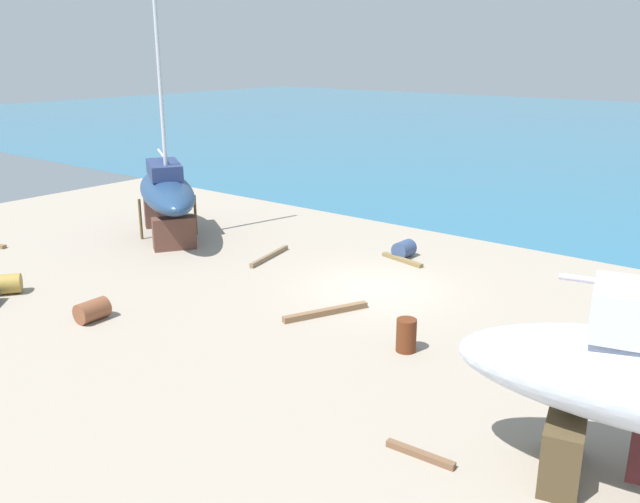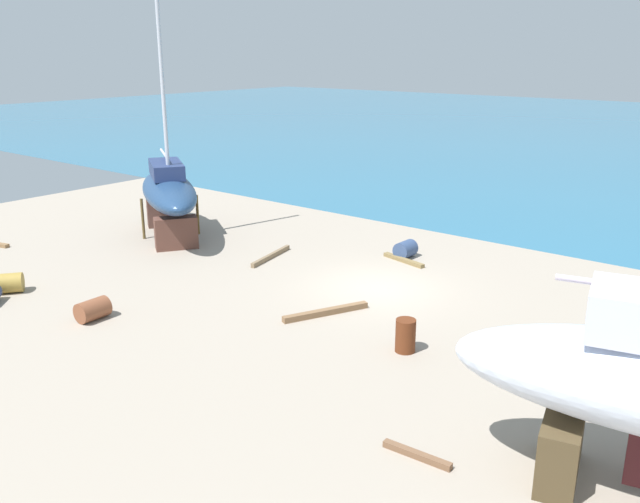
# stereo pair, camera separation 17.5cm
# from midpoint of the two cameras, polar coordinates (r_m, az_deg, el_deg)

# --- Properties ---
(ground_plane) EXTENTS (45.96, 45.96, 0.00)m
(ground_plane) POSITION_cam_midpoint_polar(r_m,az_deg,el_deg) (20.04, -1.34, -6.05)
(ground_plane) COLOR #9F9282
(sailboat_mid_port) EXTENTS (7.67, 6.00, 11.56)m
(sailboat_mid_port) POSITION_cam_midpoint_polar(r_m,az_deg,el_deg) (29.32, -13.20, 4.97)
(sailboat_mid_port) COLOR brown
(sailboat_mid_port) RESTS_ON ground
(barrel_rust_near) EXTENTS (0.68, 0.84, 0.67)m
(barrel_rust_near) POSITION_cam_midpoint_polar(r_m,az_deg,el_deg) (26.20, 7.03, 0.20)
(barrel_rust_near) COLOR #33476F
(barrel_rust_near) RESTS_ON ground
(barrel_tipped_right) EXTENTS (0.62, 0.62, 0.92)m
(barrel_tipped_right) POSITION_cam_midpoint_polar(r_m,az_deg,el_deg) (18.15, 7.14, -7.14)
(barrel_tipped_right) COLOR #5D2B15
(barrel_tipped_right) RESTS_ON ground
(barrel_ochre) EXTENTS (1.01, 1.03, 0.67)m
(barrel_ochre) POSITION_cam_midpoint_polar(r_m,az_deg,el_deg) (24.54, -25.37, -2.53)
(barrel_ochre) COLOR olive
(barrel_ochre) RESTS_ON ground
(barrel_blue_faded) EXTENTS (0.68, 0.97, 0.64)m
(barrel_blue_faded) POSITION_cam_midpoint_polar(r_m,az_deg,el_deg) (21.19, -19.19, -4.80)
(barrel_blue_faded) COLOR brown
(barrel_blue_faded) RESTS_ON ground
(timber_short_cross) EXTENTS (2.01, 0.67, 0.15)m
(timber_short_cross) POSITION_cam_midpoint_polar(r_m,az_deg,el_deg) (25.73, 6.88, -0.72)
(timber_short_cross) COLOR olive
(timber_short_cross) RESTS_ON ground
(timber_long_fore) EXTENTS (0.73, 2.71, 0.18)m
(timber_long_fore) POSITION_cam_midpoint_polar(r_m,az_deg,el_deg) (26.02, -4.54, -0.41)
(timber_long_fore) COLOR #7C664A
(timber_long_fore) RESTS_ON ground
(timber_plank_near) EXTENTS (1.39, 2.70, 0.19)m
(timber_plank_near) POSITION_cam_midpoint_polar(r_m,az_deg,el_deg) (20.50, 0.26, -5.22)
(timber_plank_near) COLOR brown
(timber_plank_near) RESTS_ON ground
(timber_plank_far) EXTENTS (1.50, 0.24, 0.14)m
(timber_plank_far) POSITION_cam_midpoint_polar(r_m,az_deg,el_deg) (14.03, 8.22, -16.84)
(timber_plank_far) COLOR brown
(timber_plank_far) RESTS_ON ground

